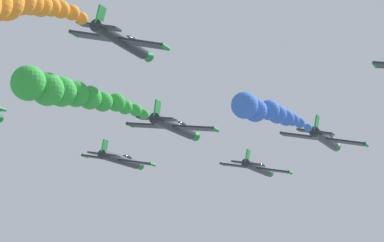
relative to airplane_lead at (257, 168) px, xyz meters
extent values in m
cylinder|color=#23282D|center=(-0.01, -0.18, -0.03)|extent=(1.27, 9.00, 1.27)
cone|color=#1E8438|center=(-0.01, 4.92, -0.03)|extent=(1.21, 1.20, 1.21)
cube|color=#23282D|center=(-0.02, -0.58, -0.13)|extent=(9.09, 1.90, 1.76)
cylinder|color=#1E8438|center=(-4.55, -0.58, 0.67)|extent=(0.42, 1.40, 0.42)
cylinder|color=#1E8438|center=(4.51, -0.58, -0.92)|extent=(0.42, 1.40, 0.42)
cube|color=#23282D|center=(0.00, -4.18, 0.02)|extent=(3.77, 1.20, 0.83)
cube|color=#1E8438|center=(0.16, -4.28, 0.92)|extent=(0.41, 1.10, 1.60)
ellipsoid|color=black|center=(0.08, 1.62, 0.46)|extent=(0.91, 2.20, 0.83)
cylinder|color=#23282D|center=(-13.11, -13.14, -0.04)|extent=(1.27, 9.00, 1.27)
cone|color=#1E8438|center=(-13.11, -8.04, -0.04)|extent=(1.21, 1.20, 1.21)
cube|color=#23282D|center=(-13.12, -13.54, -0.14)|extent=(9.10, 1.90, 1.74)
cylinder|color=#1E8438|center=(-17.66, -13.54, 0.65)|extent=(0.42, 1.40, 0.42)
cylinder|color=#1E8438|center=(-8.59, -13.54, -0.92)|extent=(0.42, 1.40, 0.42)
cube|color=#23282D|center=(-13.10, -17.14, 0.01)|extent=(3.78, 1.20, 0.82)
cube|color=#1E8438|center=(-12.94, -17.24, 0.91)|extent=(0.41, 1.10, 1.60)
ellipsoid|color=black|center=(-13.02, -11.34, 0.45)|extent=(0.91, 2.20, 0.83)
cylinder|color=#23282D|center=(12.19, -14.03, 0.63)|extent=(1.29, 9.00, 1.29)
cone|color=#1E8438|center=(12.19, -8.93, 0.63)|extent=(1.23, 1.20, 1.23)
cube|color=#23282D|center=(12.17, -14.43, 0.53)|extent=(9.06, 1.90, 1.96)
cylinder|color=#1E8438|center=(7.66, -14.43, 1.43)|extent=(0.42, 1.40, 0.42)
cylinder|color=#1E8438|center=(16.68, -14.43, -0.36)|extent=(0.42, 1.40, 0.42)
cube|color=#23282D|center=(12.20, -18.03, 0.68)|extent=(3.76, 1.20, 0.91)
cube|color=#1E8438|center=(12.38, -18.13, 1.58)|extent=(0.45, 1.10, 1.60)
ellipsoid|color=black|center=(12.29, -12.23, 1.12)|extent=(0.92, 2.20, 0.84)
sphere|color=blue|center=(12.27, -21.35, 0.55)|extent=(0.82, 0.82, 0.82)
sphere|color=blue|center=(12.06, -23.66, 0.61)|extent=(1.03, 1.03, 1.03)
sphere|color=blue|center=(12.00, -25.98, 0.50)|extent=(1.22, 1.22, 1.22)
sphere|color=blue|center=(12.00, -28.29, 0.25)|extent=(1.52, 1.52, 1.52)
sphere|color=blue|center=(11.83, -30.61, 0.15)|extent=(1.72, 1.72, 1.72)
sphere|color=blue|center=(11.81, -32.92, 0.07)|extent=(1.81, 1.81, 1.81)
sphere|color=blue|center=(11.29, -35.24, -0.38)|extent=(2.02, 2.02, 2.02)
sphere|color=blue|center=(11.12, -37.55, -0.40)|extent=(2.25, 2.25, 2.25)
cylinder|color=#23282D|center=(0.23, -27.27, 0.47)|extent=(1.23, 9.00, 1.23)
cone|color=#1E8438|center=(0.23, -22.17, 0.47)|extent=(1.17, 1.20, 1.17)
cube|color=#23282D|center=(0.21, -27.67, 0.37)|extent=(9.15, 1.90, 1.31)
cylinder|color=#1E8438|center=(-4.35, -27.67, 0.94)|extent=(0.40, 1.40, 0.40)
cylinder|color=#1E8438|center=(4.78, -27.67, -0.20)|extent=(0.40, 1.40, 0.40)
cube|color=#23282D|center=(0.23, -31.27, 0.52)|extent=(3.79, 1.20, 0.65)
cube|color=#1E8438|center=(0.34, -31.37, 1.43)|extent=(0.34, 1.10, 1.61)
ellipsoid|color=black|center=(0.29, -25.47, 0.96)|extent=(0.88, 2.20, 0.79)
sphere|color=green|center=(0.22, -33.92, 0.43)|extent=(0.92, 0.92, 0.92)
sphere|color=green|center=(0.17, -35.58, 0.49)|extent=(1.15, 1.15, 1.15)
sphere|color=green|center=(-0.04, -37.23, 0.46)|extent=(1.32, 1.32, 1.32)
sphere|color=green|center=(-0.03, -38.88, 0.52)|extent=(1.60, 1.60, 1.60)
sphere|color=green|center=(-0.45, -40.53, 0.28)|extent=(1.71, 1.71, 1.71)
sphere|color=green|center=(-0.75, -42.18, 0.29)|extent=(1.96, 1.96, 1.96)
sphere|color=green|center=(-1.06, -43.84, 0.26)|extent=(2.12, 2.12, 2.12)
sphere|color=green|center=(-1.41, -45.49, 0.13)|extent=(2.41, 2.41, 2.41)
sphere|color=green|center=(-1.66, -47.14, -0.03)|extent=(2.60, 2.60, 2.60)
sphere|color=green|center=(-2.30, -48.79, 0.15)|extent=(2.73, 2.73, 2.73)
cylinder|color=#1E8438|center=(-20.73, -26.69, 4.14)|extent=(0.39, 1.40, 0.39)
cylinder|color=#1E8438|center=(20.01, -26.47, 4.93)|extent=(0.42, 1.40, 0.42)
cylinder|color=#23282D|center=(0.15, -38.63, 6.14)|extent=(1.34, 9.00, 1.34)
cone|color=#1E8438|center=(0.15, -33.53, 6.14)|extent=(1.27, 1.20, 1.27)
cube|color=#23282D|center=(0.13, -39.03, 6.04)|extent=(8.96, 1.90, 2.42)
cylinder|color=#1E8438|center=(-4.33, -39.03, 7.17)|extent=(0.44, 1.40, 0.44)
cylinder|color=#1E8438|center=(4.59, -39.03, 4.92)|extent=(0.44, 1.40, 0.44)
cube|color=#23282D|center=(0.16, -42.63, 6.19)|extent=(3.73, 1.20, 1.10)
cube|color=#1E8438|center=(0.39, -42.73, 7.07)|extent=(0.53, 1.10, 1.59)
ellipsoid|color=black|center=(0.27, -36.83, 6.62)|extent=(0.95, 2.20, 0.87)
sphere|color=orange|center=(0.09, -45.27, 6.07)|extent=(1.04, 1.04, 1.04)
sphere|color=orange|center=(0.18, -46.91, 6.02)|extent=(1.24, 1.24, 1.24)
sphere|color=orange|center=(0.19, -48.56, 5.76)|extent=(1.41, 1.41, 1.41)
sphere|color=orange|center=(0.39, -50.20, 5.38)|extent=(1.46, 1.46, 1.46)
sphere|color=orange|center=(0.54, -51.84, 4.98)|extent=(1.74, 1.74, 1.74)
sphere|color=orange|center=(0.82, -53.48, 4.60)|extent=(1.86, 1.86, 1.86)
sphere|color=orange|center=(1.12, -56.77, 3.45)|extent=(2.45, 2.45, 2.45)
camera|label=1|loc=(31.99, -99.12, -14.86)|focal=75.98mm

